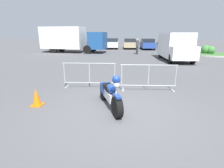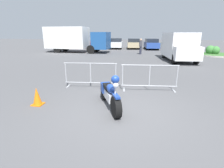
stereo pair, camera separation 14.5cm
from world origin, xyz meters
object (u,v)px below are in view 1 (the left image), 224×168
delivery_van (175,46)px  parked_car_white (112,43)px  box_truck (70,39)px  parked_car_silver (96,43)px  parked_car_red (79,43)px  parked_car_blue (147,44)px  motorcycle (110,94)px  parked_car_tan (130,43)px  parked_car_green (166,44)px  traffic_cone (36,97)px  crowd_barrier_far (148,77)px  pedestrian (137,46)px  crowd_barrier_near (89,75)px

delivery_van → parked_car_white: delivery_van is taller
box_truck → parked_car_silver: box_truck is taller
parked_car_red → parked_car_white: bearing=-96.3°
box_truck → parked_car_blue: bearing=35.9°
parked_car_silver → parked_car_white: bearing=-100.5°
parked_car_silver → motorcycle: bearing=-170.8°
parked_car_tan → parked_car_green: size_ratio=1.03×
box_truck → parked_car_tan: bearing=48.0°
motorcycle → delivery_van: bearing=135.2°
box_truck → parked_car_red: 6.65m
box_truck → traffic_cone: box_truck is taller
parked_car_white → parked_car_blue: 5.27m
parked_car_silver → parked_car_white: (2.63, -0.18, 0.06)m
parked_car_silver → parked_car_white: 2.63m
parked_car_green → parked_car_white: bearing=84.2°
crowd_barrier_far → parked_car_blue: parked_car_blue is taller
motorcycle → delivery_van: size_ratio=0.38×
parked_car_green → traffic_cone: parked_car_green is taller
delivery_van → pedestrian: (-3.31, 4.01, -0.32)m
parked_car_silver → parked_car_green: (10.51, -0.09, 0.02)m
delivery_van → parked_car_tan: (-4.65, 11.30, -0.49)m
pedestrian → traffic_cone: (-2.76, -15.07, -0.63)m
crowd_barrier_near → pedestrian: size_ratio=1.34×
delivery_van → parked_car_green: size_ratio=1.18×
delivery_van → box_truck: bearing=-119.2°
crowd_barrier_near → delivery_van: delivery_van is taller
parked_car_tan → parked_car_blue: (2.63, -0.65, 0.01)m
parked_car_green → pedestrian: 8.13m
parked_car_white → parked_car_green: parked_car_white is taller
parked_car_tan → traffic_cone: 22.41m
parked_car_blue → traffic_cone: size_ratio=7.79×
parked_car_silver → parked_car_white: parked_car_white is taller
crowd_barrier_far → parked_car_white: (-4.81, 19.89, 0.22)m
parked_car_green → parked_car_red: bearing=84.0°
crowd_barrier_far → parked_car_blue: size_ratio=0.49×
delivery_van → parked_car_tan: 12.24m
motorcycle → pedestrian: 14.80m
crowd_barrier_near → traffic_cone: bearing=-117.0°
parked_car_tan → parked_car_blue: 2.71m
parked_car_tan → parked_car_blue: size_ratio=0.99×
parked_car_white → parked_car_blue: parked_car_white is taller
parked_car_red → parked_car_silver: (2.63, 0.20, -0.00)m
parked_car_silver → pedestrian: bearing=-144.0°
parked_car_green → traffic_cone: (-6.68, -22.19, -0.44)m
parked_car_white → pedestrian: (3.97, -7.03, 0.15)m
crowd_barrier_near → parked_car_tan: bearing=89.2°
parked_car_red → pedestrian: 11.59m
crowd_barrier_far → parked_car_silver: bearing=110.3°
motorcycle → parked_car_blue: size_ratio=0.43×
motorcycle → parked_car_tan: parked_car_tan is taller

